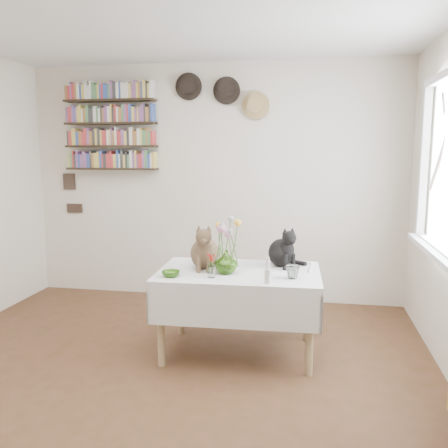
% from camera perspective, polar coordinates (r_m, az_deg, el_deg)
% --- Properties ---
extents(room, '(4.08, 4.58, 2.58)m').
position_cam_1_polar(room, '(2.91, -10.28, 1.88)').
color(room, brown).
rests_on(room, ground).
extents(dining_table, '(1.28, 0.85, 0.67)m').
position_cam_1_polar(dining_table, '(3.75, 1.80, -8.09)').
color(dining_table, white).
rests_on(dining_table, room).
extents(tabby_cat, '(0.29, 0.35, 0.37)m').
position_cam_1_polar(tabby_cat, '(3.76, -2.33, -2.54)').
color(tabby_cat, brown).
rests_on(tabby_cat, dining_table).
extents(black_cat, '(0.34, 0.36, 0.34)m').
position_cam_1_polar(black_cat, '(3.86, 6.88, -2.56)').
color(black_cat, black).
rests_on(black_cat, dining_table).
extents(flower_vase, '(0.21, 0.21, 0.18)m').
position_cam_1_polar(flower_vase, '(3.61, 0.25, -4.56)').
color(flower_vase, '#78BD38').
rests_on(flower_vase, dining_table).
extents(green_bowl, '(0.16, 0.16, 0.04)m').
position_cam_1_polar(green_bowl, '(3.56, -6.42, -5.97)').
color(green_bowl, '#78BD38').
rests_on(green_bowl, dining_table).
extents(drinking_glass, '(0.12, 0.12, 0.10)m').
position_cam_1_polar(drinking_glass, '(3.51, 8.24, -5.75)').
color(drinking_glass, white).
rests_on(drinking_glass, dining_table).
extents(candlestick, '(0.05, 0.05, 0.19)m').
position_cam_1_polar(candlestick, '(3.36, 5.29, -6.10)').
color(candlestick, white).
rests_on(candlestick, dining_table).
extents(berry_jar, '(0.05, 0.05, 0.21)m').
position_cam_1_polar(berry_jar, '(3.49, -1.56, -4.95)').
color(berry_jar, white).
rests_on(berry_jar, dining_table).
extents(porcelain_figurine, '(0.05, 0.05, 0.09)m').
position_cam_1_polar(porcelain_figurine, '(3.70, 10.28, -5.21)').
color(porcelain_figurine, white).
rests_on(porcelain_figurine, dining_table).
extents(flower_bouquet, '(0.17, 0.13, 0.39)m').
position_cam_1_polar(flower_bouquet, '(3.57, 0.29, -0.64)').
color(flower_bouquet, '#4C7233').
rests_on(flower_bouquet, flower_vase).
extents(bookshelf_unit, '(1.00, 0.16, 0.91)m').
position_cam_1_polar(bookshelf_unit, '(5.31, -13.46, 11.27)').
color(bookshelf_unit, black).
rests_on(bookshelf_unit, room).
extents(wall_hats, '(0.98, 0.09, 0.48)m').
position_cam_1_polar(wall_hats, '(5.00, -0.12, 15.40)').
color(wall_hats, black).
rests_on(wall_hats, room).
extents(wall_art_plaques, '(0.21, 0.02, 0.44)m').
position_cam_1_polar(wall_art_plaques, '(5.62, -17.87, 3.61)').
color(wall_art_plaques, '#38281E').
rests_on(wall_art_plaques, room).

